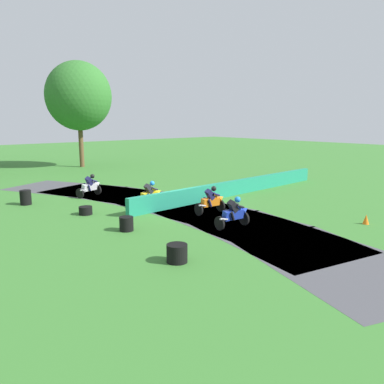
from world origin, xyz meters
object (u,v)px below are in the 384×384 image
at_px(motorcycle_chase_orange, 212,200).
at_px(tire_stack_mid_b, 86,211).
at_px(motorcycle_lead_blue, 235,213).
at_px(tire_stack_mid_a, 126,224).
at_px(motorcycle_fourth_white, 91,186).
at_px(motorcycle_trailing_yellow, 150,194).
at_px(tire_stack_near, 177,253).
at_px(traffic_cone, 366,219).
at_px(tire_stack_far, 26,197).

bearing_deg(motorcycle_chase_orange, tire_stack_mid_b, 141.34).
xyz_separation_m(motorcycle_lead_blue, tire_stack_mid_a, (-3.77, 2.61, -0.36)).
xyz_separation_m(motorcycle_chase_orange, tire_stack_mid_b, (-4.83, 3.86, -0.46)).
distance_m(motorcycle_lead_blue, motorcycle_fourth_white, 10.51).
height_order(motorcycle_trailing_yellow, tire_stack_near, motorcycle_trailing_yellow).
bearing_deg(motorcycle_lead_blue, tire_stack_mid_b, 120.98).
bearing_deg(motorcycle_chase_orange, tire_stack_mid_a, 178.50).
bearing_deg(motorcycle_chase_orange, traffic_cone, -56.96).
distance_m(motorcycle_chase_orange, motorcycle_trailing_yellow, 3.55).
bearing_deg(motorcycle_trailing_yellow, tire_stack_mid_b, 170.16).
xyz_separation_m(motorcycle_chase_orange, tire_stack_near, (-5.43, -4.08, -0.36)).
relative_size(tire_stack_near, tire_stack_far, 0.86).
bearing_deg(tire_stack_far, tire_stack_mid_b, -70.56).
bearing_deg(tire_stack_near, motorcycle_trailing_yellow, 61.23).
xyz_separation_m(tire_stack_far, traffic_cone, (10.16, -13.98, -0.18)).
relative_size(motorcycle_trailing_yellow, tire_stack_mid_a, 2.80).
xyz_separation_m(motorcycle_fourth_white, tire_stack_near, (-2.87, -11.99, -0.35)).
bearing_deg(motorcycle_trailing_yellow, traffic_cone, -60.29).
bearing_deg(tire_stack_far, motorcycle_trailing_yellow, -44.28).
height_order(tire_stack_far, traffic_cone, tire_stack_far).
xyz_separation_m(motorcycle_fourth_white, tire_stack_far, (-3.75, 0.16, -0.25)).
xyz_separation_m(motorcycle_lead_blue, tire_stack_far, (-5.30, 10.55, -0.26)).
bearing_deg(tire_stack_far, motorcycle_fourth_white, -2.40).
distance_m(motorcycle_lead_blue, tire_stack_far, 11.81).
distance_m(tire_stack_mid_a, traffic_cone, 10.53).
bearing_deg(tire_stack_mid_a, tire_stack_mid_b, 90.67).
relative_size(motorcycle_lead_blue, traffic_cone, 3.86).
height_order(motorcycle_lead_blue, tire_stack_near, motorcycle_lead_blue).
height_order(tire_stack_near, traffic_cone, tire_stack_near).
bearing_deg(tire_stack_near, tire_stack_mid_a, 81.33).
xyz_separation_m(motorcycle_chase_orange, motorcycle_trailing_yellow, (-1.39, 3.27, -0.00)).
height_order(motorcycle_lead_blue, tire_stack_mid_b, motorcycle_lead_blue).
bearing_deg(tire_stack_far, motorcycle_chase_orange, -51.94).
xyz_separation_m(tire_stack_mid_a, traffic_cone, (8.63, -6.04, -0.08)).
relative_size(tire_stack_near, tire_stack_mid_a, 1.15).
bearing_deg(motorcycle_lead_blue, motorcycle_fourth_white, 98.44).
bearing_deg(tire_stack_mid_a, tire_stack_far, 100.89).
relative_size(motorcycle_lead_blue, tire_stack_far, 2.13).
bearing_deg(traffic_cone, tire_stack_mid_a, 145.03).
relative_size(motorcycle_chase_orange, tire_stack_near, 2.46).
relative_size(motorcycle_trailing_yellow, motorcycle_fourth_white, 0.98).
distance_m(motorcycle_lead_blue, tire_stack_mid_b, 7.42).
height_order(tire_stack_near, tire_stack_mid_a, same).
xyz_separation_m(tire_stack_mid_a, tire_stack_far, (-1.53, 7.94, 0.10)).
bearing_deg(motorcycle_chase_orange, motorcycle_lead_blue, -112.26).
relative_size(motorcycle_chase_orange, motorcycle_fourth_white, 0.99).
distance_m(motorcycle_fourth_white, traffic_cone, 15.24).
bearing_deg(motorcycle_trailing_yellow, motorcycle_fourth_white, 104.10).
bearing_deg(tire_stack_mid_a, traffic_cone, -34.97).
bearing_deg(motorcycle_lead_blue, traffic_cone, -35.14).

